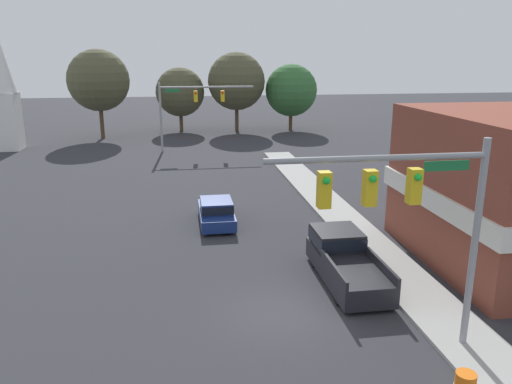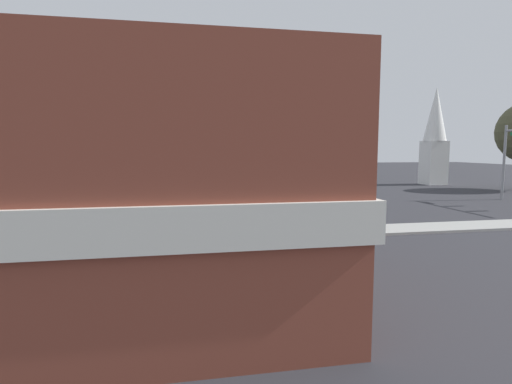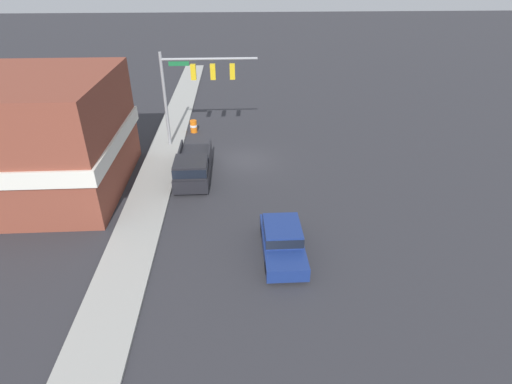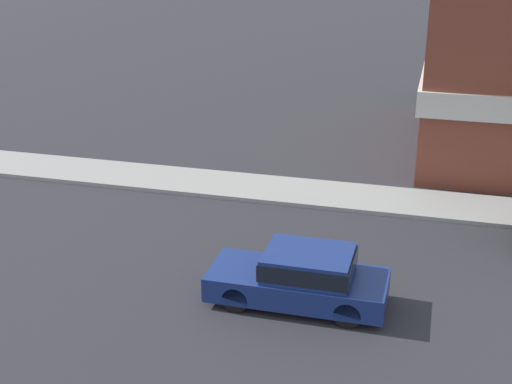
% 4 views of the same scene
% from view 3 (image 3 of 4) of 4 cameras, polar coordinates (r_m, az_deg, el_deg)
% --- Properties ---
extents(ground_plane, '(200.00, 200.00, 0.00)m').
position_cam_3_polar(ground_plane, '(28.05, -1.78, 4.52)').
color(ground_plane, '#2D2D33').
extents(sidewalk_curb, '(2.40, 60.00, 0.14)m').
position_cam_3_polar(sidewalk_curb, '(28.48, -13.35, 4.25)').
color(sidewalk_curb, '#9E9E99').
rests_on(sidewalk_curb, ground).
extents(near_signal_assembly, '(6.72, 0.49, 6.83)m').
position_cam_3_polar(near_signal_assembly, '(29.31, -8.63, 15.70)').
color(near_signal_assembly, gray).
rests_on(near_signal_assembly, ground).
extents(car_lead, '(1.85, 4.45, 1.44)m').
position_cam_3_polar(car_lead, '(18.87, 3.80, -6.74)').
color(car_lead, black).
rests_on(car_lead, ground).
extents(pickup_truck_parked, '(2.07, 5.61, 1.79)m').
position_cam_3_polar(pickup_truck_parked, '(25.46, -9.01, 3.60)').
color(pickup_truck_parked, black).
rests_on(pickup_truck_parked, ground).
extents(construction_barrel, '(0.56, 0.56, 1.01)m').
position_cam_3_polar(construction_barrel, '(33.24, -8.91, 9.26)').
color(construction_barrel, orange).
rests_on(construction_barrel, ground).
extents(corner_brick_building, '(11.26, 9.98, 6.77)m').
position_cam_3_polar(corner_brick_building, '(26.77, -30.63, 6.77)').
color(corner_brick_building, brown).
rests_on(corner_brick_building, ground).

